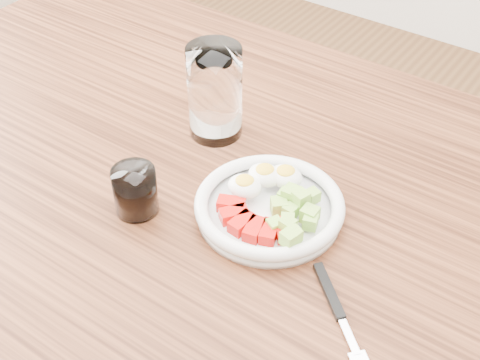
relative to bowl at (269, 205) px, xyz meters
name	(u,v)px	position (x,y,z in m)	size (l,w,h in m)	color
dining_table	(242,252)	(-0.04, 0.00, -0.12)	(1.50, 0.90, 0.77)	brown
bowl	(269,205)	(0.00, 0.00, 0.00)	(0.20, 0.20, 0.05)	white
fork	(336,307)	(0.15, -0.09, -0.01)	(0.15, 0.13, 0.01)	black
water_glass	(215,92)	(-0.17, 0.11, 0.06)	(0.08, 0.08, 0.15)	white
coffee_glass	(135,191)	(-0.15, -0.10, 0.02)	(0.06, 0.06, 0.07)	white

